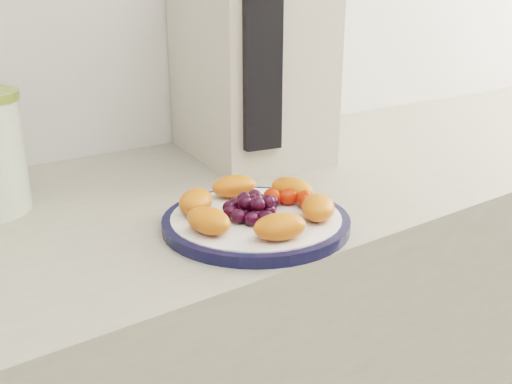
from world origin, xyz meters
TOP-DOWN VIEW (x-y plane):
  - plate_rim at (0.08, 1.02)m, footprint 0.25×0.25m
  - plate_face at (0.08, 1.02)m, footprint 0.23×0.23m
  - appliance_body at (0.29, 1.33)m, footprint 0.26×0.33m
  - appliance_panel at (0.22, 1.19)m, footprint 0.07×0.03m
  - fruit_plate at (0.09, 1.03)m, footprint 0.22×0.22m

SIDE VIEW (x-z plane):
  - plate_rim at x=0.08m, z-range 0.90..0.91m
  - plate_face at x=0.08m, z-range 0.90..0.92m
  - fruit_plate at x=0.09m, z-range 0.92..0.95m
  - appliance_body at x=0.29m, z-range 0.90..1.27m
  - appliance_panel at x=0.22m, z-range 0.95..1.23m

